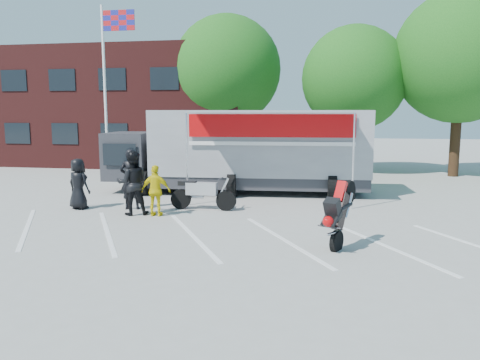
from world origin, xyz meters
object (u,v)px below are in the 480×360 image
(tree_mid, at_px, (354,79))
(spectator_leather_b, at_px, (131,179))
(parked_motorcycle, at_px, (203,210))
(spectator_leather_c, at_px, (133,183))
(flagpole, at_px, (109,72))
(spectator_hivis, at_px, (156,191))
(tree_right, at_px, (461,57))
(spectator_leather_a, at_px, (78,184))
(tree_left, at_px, (227,70))
(transporter_truck, at_px, (247,193))
(stunt_bike_rider, at_px, (345,245))

(tree_mid, bearing_deg, spectator_leather_b, -124.88)
(parked_motorcycle, distance_m, spectator_leather_c, 2.49)
(flagpole, relative_size, spectator_leather_c, 3.97)
(spectator_leather_b, distance_m, spectator_hivis, 1.46)
(spectator_hivis, bearing_deg, spectator_leather_c, -3.76)
(tree_right, bearing_deg, parked_motorcycle, -135.21)
(spectator_leather_a, distance_m, spectator_leather_c, 2.20)
(spectator_leather_a, distance_m, spectator_hivis, 2.97)
(tree_left, distance_m, tree_right, 12.10)
(flagpole, height_order, transporter_truck, flagpole)
(flagpole, xyz_separation_m, spectator_leather_a, (1.78, -6.36, -4.21))
(flagpole, xyz_separation_m, tree_left, (4.24, 6.00, 0.51))
(parked_motorcycle, xyz_separation_m, stunt_bike_rider, (4.45, -3.44, 0.00))
(parked_motorcycle, bearing_deg, tree_right, -45.30)
(stunt_bike_rider, bearing_deg, tree_mid, 111.21)
(tree_right, distance_m, spectator_leather_a, 18.78)
(spectator_leather_b, bearing_deg, spectator_leather_a, -3.05)
(tree_left, relative_size, tree_mid, 1.13)
(parked_motorcycle, xyz_separation_m, spectator_leather_c, (-1.99, -1.10, 1.01))
(flagpole, bearing_deg, stunt_bike_rider, -41.67)
(tree_mid, bearing_deg, stunt_bike_rider, -93.59)
(parked_motorcycle, bearing_deg, tree_mid, -26.49)
(spectator_leather_b, bearing_deg, parked_motorcycle, 175.16)
(flagpole, bearing_deg, tree_left, 54.72)
(transporter_truck, bearing_deg, spectator_leather_c, -125.30)
(flagpole, relative_size, spectator_leather_b, 3.97)
(parked_motorcycle, bearing_deg, transporter_truck, -13.96)
(flagpole, bearing_deg, spectator_leather_a, -74.39)
(spectator_leather_b, bearing_deg, tree_mid, -137.09)
(tree_right, height_order, spectator_leather_b, tree_right)
(flagpole, bearing_deg, spectator_leather_b, -59.92)
(flagpole, distance_m, parked_motorcycle, 9.68)
(tree_mid, relative_size, spectator_leather_a, 4.54)
(spectator_leather_a, bearing_deg, spectator_leather_b, -153.00)
(tree_mid, bearing_deg, spectator_leather_c, -121.71)
(transporter_truck, height_order, stunt_bike_rider, transporter_truck)
(tree_mid, xyz_separation_m, stunt_bike_rider, (-0.89, -14.21, -4.94))
(spectator_leather_c, xyz_separation_m, spectator_hivis, (0.78, -0.06, -0.21))
(tree_mid, xyz_separation_m, spectator_leather_c, (-7.34, -11.87, -3.94))
(transporter_truck, bearing_deg, stunt_bike_rider, -66.54)
(transporter_truck, relative_size, stunt_bike_rider, 5.82)
(transporter_truck, relative_size, spectator_leather_c, 5.12)
(spectator_leather_b, xyz_separation_m, spectator_hivis, (1.17, -0.85, -0.21))
(spectator_leather_a, bearing_deg, tree_mid, -111.96)
(stunt_bike_rider, bearing_deg, spectator_hivis, -177.17)
(tree_mid, bearing_deg, spectator_hivis, -118.78)
(transporter_truck, height_order, spectator_leather_c, spectator_leather_c)
(flagpole, distance_m, spectator_leather_c, 8.88)
(tree_mid, xyz_separation_m, parked_motorcycle, (-5.35, -10.77, -4.94))
(tree_right, bearing_deg, tree_mid, 174.29)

